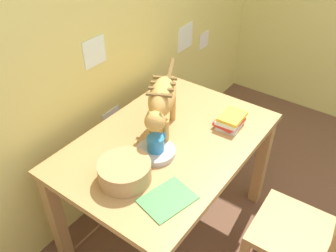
{
  "coord_description": "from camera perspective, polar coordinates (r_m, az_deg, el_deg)",
  "views": [
    {
      "loc": [
        -1.28,
        0.37,
        2.02
      ],
      "look_at": [
        -0.03,
        1.28,
        0.86
      ],
      "focal_mm": 37.78,
      "sensor_mm": 36.0,
      "label": 1
    }
  ],
  "objects": [
    {
      "name": "cat",
      "position": [
        1.92,
        -1.03,
        4.18
      ],
      "size": [
        0.57,
        0.32,
        0.32
      ],
      "rotation": [
        0.0,
        0.0,
        2.03
      ],
      "color": "tan",
      "rests_on": "dining_table"
    },
    {
      "name": "wooden_chair_far",
      "position": [
        2.07,
        20.94,
        -15.75
      ],
      "size": [
        0.43,
        0.43,
        0.93
      ],
      "rotation": [
        0.0,
        0.0,
        0.03
      ],
      "color": "#B98246",
      "rests_on": "ground_plane"
    },
    {
      "name": "magazine",
      "position": [
        1.68,
        -0.06,
        -11.7
      ],
      "size": [
        0.28,
        0.24,
        0.01
      ],
      "primitive_type": "cube",
      "rotation": [
        0.0,
        0.0,
        -0.24
      ],
      "color": "#4A984B",
      "rests_on": "dining_table"
    },
    {
      "name": "coffee_mug",
      "position": [
        1.86,
        -1.97,
        -2.8
      ],
      "size": [
        0.13,
        0.09,
        0.08
      ],
      "color": "#2C7DC1",
      "rests_on": "saucer_bowl"
    },
    {
      "name": "wicker_basket",
      "position": [
        1.75,
        -7.02,
        -7.24
      ],
      "size": [
        0.26,
        0.26,
        0.1
      ],
      "color": "tan",
      "rests_on": "dining_table"
    },
    {
      "name": "wall_rear",
      "position": [
        2.12,
        -13.06,
        14.67
      ],
      "size": [
        4.59,
        0.11,
        2.5
      ],
      "color": "#E7D770",
      "rests_on": "ground_plane"
    },
    {
      "name": "dining_table",
      "position": [
        2.06,
        0.0,
        -4.31
      ],
      "size": [
        1.25,
        0.85,
        0.76
      ],
      "color": "#B1834B",
      "rests_on": "ground_plane"
    },
    {
      "name": "book_stack",
      "position": [
        2.12,
        10.05,
        0.91
      ],
      "size": [
        0.19,
        0.15,
        0.08
      ],
      "color": "silver",
      "rests_on": "dining_table"
    },
    {
      "name": "saucer_bowl",
      "position": [
        1.9,
        -1.99,
        -4.17
      ],
      "size": [
        0.21,
        0.21,
        0.03
      ],
      "primitive_type": "cylinder",
      "color": "#B2AEAA",
      "rests_on": "dining_table"
    }
  ]
}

